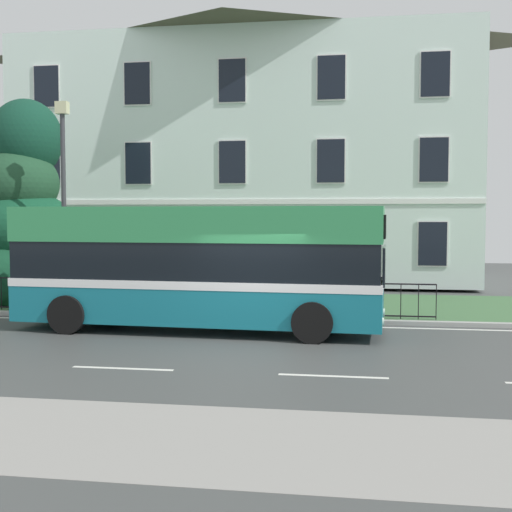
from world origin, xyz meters
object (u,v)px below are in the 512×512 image
(litter_bin, at_px, (263,291))
(evergreen_tree, at_px, (19,228))
(georgian_townhouse, at_px, (251,145))
(street_lamp_post, at_px, (64,190))
(single_decker_bus, at_px, (199,266))

(litter_bin, bearing_deg, evergreen_tree, 171.24)
(georgian_townhouse, height_order, street_lamp_post, georgian_townhouse)
(georgian_townhouse, relative_size, single_decker_bus, 2.08)
(georgian_townhouse, bearing_deg, evergreen_tree, -122.19)
(evergreen_tree, height_order, street_lamp_post, evergreen_tree)
(georgian_townhouse, bearing_deg, street_lamp_post, -108.06)
(georgian_townhouse, xyz_separation_m, single_decker_bus, (0.91, -13.75, -4.46))
(street_lamp_post, distance_m, litter_bin, 6.63)
(evergreen_tree, relative_size, litter_bin, 6.13)
(evergreen_tree, bearing_deg, street_lamp_post, -36.33)
(evergreen_tree, distance_m, single_decker_bus, 8.14)
(georgian_townhouse, height_order, litter_bin, georgian_townhouse)
(single_decker_bus, bearing_deg, georgian_townhouse, 96.60)
(single_decker_bus, relative_size, litter_bin, 8.14)
(evergreen_tree, bearing_deg, single_decker_bus, -29.62)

